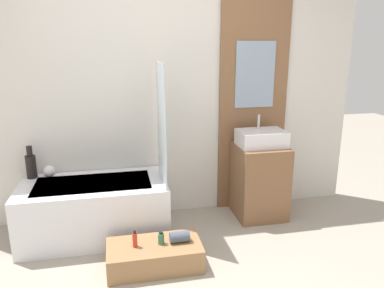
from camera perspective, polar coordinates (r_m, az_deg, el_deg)
The scene contains 12 objects.
wall_tiled_back at distance 3.77m, azimuth -5.42°, elevation 8.14°, with size 4.20×0.06×2.60m, color silver.
wall_wood_accent at distance 3.96m, azimuth 9.40°, elevation 8.47°, with size 0.73×0.04×2.60m.
bathtub at distance 3.66m, azimuth -14.58°, elevation -9.54°, with size 1.33×0.70×0.52m.
glass_shower_screen at distance 3.34m, azimuth -4.67°, elevation 3.10°, with size 0.01×0.51×1.08m, color silver.
wooden_step_bench at distance 3.18m, azimuth -5.73°, elevation -16.53°, with size 0.76×0.40×0.20m, color #997047.
vanity_cabinet at distance 3.95m, azimuth 10.19°, elevation -5.55°, with size 0.49×0.50×0.76m, color brown.
sink at distance 3.81m, azimuth 10.52°, elevation 0.89°, with size 0.47×0.32×0.30m.
vase_tall_dark at distance 3.83m, azimuth -23.33°, elevation -2.95°, with size 0.09×0.09×0.31m.
vase_round_light at distance 3.81m, azimuth -20.94°, elevation -3.90°, with size 0.11×0.11×0.11m, color white.
bottle_soap_primary at distance 3.09m, azimuth -8.70°, elevation -14.18°, with size 0.04×0.04×0.14m.
bottle_soap_secondary at distance 3.11m, azimuth -4.74°, elevation -14.13°, with size 0.05×0.05×0.11m.
towel_roll at distance 3.13m, azimuth -1.90°, elevation -13.95°, with size 0.09×0.09×0.16m, color #4C5666.
Camera 1 is at (-0.42, -2.14, 1.79)m, focal length 35.00 mm.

